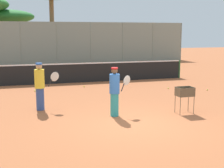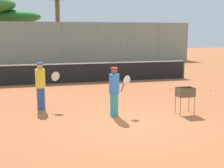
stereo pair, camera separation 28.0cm
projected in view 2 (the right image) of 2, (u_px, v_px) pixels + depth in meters
name	position (u px, v px, depth m)	size (l,w,h in m)	color
ground_plane	(134.00, 124.00, 9.33)	(80.00, 80.00, 0.00)	#B26038
tennis_net	(85.00, 72.00, 17.00)	(12.00, 0.10, 1.07)	#26592D
back_fence	(62.00, 43.00, 27.14)	(24.20, 0.08, 3.59)	gray
tree_1	(13.00, 17.00, 31.31)	(5.42, 5.42, 4.93)	brown
player_white_outfit	(114.00, 91.00, 10.11)	(0.84, 0.43, 1.60)	teal
player_red_cap	(41.00, 85.00, 10.96)	(0.90, 0.34, 1.67)	#334C8C
ball_cart	(184.00, 94.00, 10.41)	(0.56, 0.41, 0.90)	brown
tennis_ball_0	(38.00, 91.00, 14.49)	(0.07, 0.07, 0.07)	#D1E54C
tennis_ball_2	(87.00, 86.00, 15.60)	(0.07, 0.07, 0.07)	#D1E54C
tennis_ball_3	(210.00, 90.00, 14.57)	(0.07, 0.07, 0.07)	#D1E54C
tennis_ball_4	(171.00, 88.00, 15.04)	(0.07, 0.07, 0.07)	#D1E54C
parked_car	(15.00, 53.00, 30.36)	(4.20, 1.70, 1.60)	white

